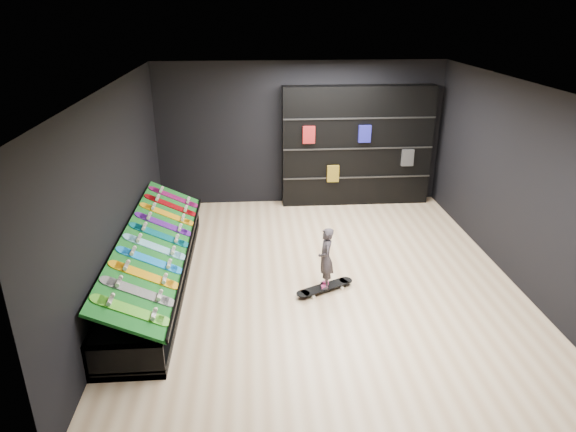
{
  "coord_description": "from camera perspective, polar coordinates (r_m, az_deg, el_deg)",
  "views": [
    {
      "loc": [
        -1.04,
        -7.11,
        4.03
      ],
      "look_at": [
        -0.5,
        0.2,
        1.0
      ],
      "focal_mm": 32.0,
      "sensor_mm": 36.0,
      "label": 1
    }
  ],
  "objects": [
    {
      "name": "wall_back",
      "position": [
        10.96,
        1.35,
        9.1
      ],
      "size": [
        6.0,
        0.02,
        3.0
      ],
      "primitive_type": "cube",
      "color": "black",
      "rests_on": "ground"
    },
    {
      "name": "display_board_2",
      "position": [
        7.04,
        -15.65,
        -6.33
      ],
      "size": [
        0.93,
        0.22,
        0.5
      ],
      "primitive_type": null,
      "rotation": [
        0.0,
        0.44,
        0.0
      ],
      "color": "yellow",
      "rests_on": "turf_ramp"
    },
    {
      "name": "display_board_8",
      "position": [
        9.31,
        -12.89,
        1.16
      ],
      "size": [
        0.93,
        0.22,
        0.5
      ],
      "primitive_type": null,
      "rotation": [
        0.0,
        0.44,
        0.0
      ],
      "color": "red",
      "rests_on": "turf_ramp"
    },
    {
      "name": "ceiling",
      "position": [
        7.26,
        4.18,
        14.24
      ],
      "size": [
        6.0,
        7.0,
        0.01
      ],
      "primitive_type": "cube",
      "color": "white",
      "rests_on": "ground"
    },
    {
      "name": "wall_left",
      "position": [
        7.8,
        -18.55,
        2.32
      ],
      "size": [
        0.02,
        7.0,
        3.0
      ],
      "primitive_type": "cube",
      "color": "black",
      "rests_on": "ground"
    },
    {
      "name": "display_board_3",
      "position": [
        7.41,
        -15.07,
        -4.76
      ],
      "size": [
        0.93,
        0.22,
        0.5
      ],
      "primitive_type": null,
      "rotation": [
        0.0,
        0.44,
        0.0
      ],
      "color": "blue",
      "rests_on": "turf_ramp"
    },
    {
      "name": "display_board_7",
      "position": [
        8.92,
        -13.25,
        0.18
      ],
      "size": [
        0.93,
        0.22,
        0.5
      ],
      "primitive_type": null,
      "rotation": [
        0.0,
        0.44,
        0.0
      ],
      "color": "orange",
      "rests_on": "turf_ramp"
    },
    {
      "name": "wall_right",
      "position": [
        8.56,
        24.21,
        3.25
      ],
      "size": [
        0.02,
        7.0,
        3.0
      ],
      "primitive_type": "cube",
      "color": "black",
      "rests_on": "ground"
    },
    {
      "name": "display_board_6",
      "position": [
        8.54,
        -13.64,
        -0.89
      ],
      "size": [
        0.93,
        0.22,
        0.5
      ],
      "primitive_type": null,
      "rotation": [
        0.0,
        0.44,
        0.0
      ],
      "color": "purple",
      "rests_on": "turf_ramp"
    },
    {
      "name": "display_rack",
      "position": [
        8.19,
        -14.42,
        -5.79
      ],
      "size": [
        0.9,
        4.5,
        0.5
      ],
      "primitive_type": null,
      "color": "black",
      "rests_on": "ground"
    },
    {
      "name": "floor",
      "position": [
        8.24,
        3.6,
        -6.87
      ],
      "size": [
        6.0,
        7.0,
        0.01
      ],
      "primitive_type": "cube",
      "color": "beige",
      "rests_on": "ground"
    },
    {
      "name": "child",
      "position": [
        7.7,
        4.18,
        -5.95
      ],
      "size": [
        0.16,
        0.22,
        0.57
      ],
      "primitive_type": "imported",
      "rotation": [
        0.0,
        0.0,
        -1.6
      ],
      "color": "black",
      "rests_on": "floor_skateboard"
    },
    {
      "name": "display_board_5",
      "position": [
        8.16,
        -14.07,
        -2.06
      ],
      "size": [
        0.93,
        0.22,
        0.5
      ],
      "primitive_type": null,
      "rotation": [
        0.0,
        0.44,
        0.0
      ],
      "color": "#0C8C99",
      "rests_on": "turf_ramp"
    },
    {
      "name": "display_board_9",
      "position": [
        9.7,
        -12.55,
        2.07
      ],
      "size": [
        0.93,
        0.22,
        0.5
      ],
      "primitive_type": null,
      "rotation": [
        0.0,
        0.44,
        0.0
      ],
      "color": "#E5198C",
      "rests_on": "turf_ramp"
    },
    {
      "name": "display_board_4",
      "position": [
        7.78,
        -14.55,
        -3.35
      ],
      "size": [
        0.93,
        0.22,
        0.5
      ],
      "primitive_type": null,
      "rotation": [
        0.0,
        0.44,
        0.0
      ],
      "color": "#0CB2E5",
      "rests_on": "turf_ramp"
    },
    {
      "name": "display_board_0",
      "position": [
        6.33,
        -17.03,
        -9.99
      ],
      "size": [
        0.93,
        0.22,
        0.5
      ],
      "primitive_type": null,
      "rotation": [
        0.0,
        0.44,
        0.0
      ],
      "color": "green",
      "rests_on": "turf_ramp"
    },
    {
      "name": "display_board_1",
      "position": [
        6.68,
        -16.3,
        -8.06
      ],
      "size": [
        0.93,
        0.22,
        0.5
      ],
      "primitive_type": null,
      "rotation": [
        0.0,
        0.44,
        0.0
      ],
      "color": "black",
      "rests_on": "turf_ramp"
    },
    {
      "name": "back_shelving",
      "position": [
        11.02,
        7.65,
        7.69
      ],
      "size": [
        3.15,
        0.37,
        2.52
      ],
      "primitive_type": "cube",
      "color": "black",
      "rests_on": "ground"
    },
    {
      "name": "floor_skateboard",
      "position": [
        7.86,
        4.11,
        -8.08
      ],
      "size": [
        0.98,
        0.63,
        0.09
      ],
      "primitive_type": null,
      "rotation": [
        0.0,
        0.0,
        0.46
      ],
      "color": "black",
      "rests_on": "ground"
    },
    {
      "name": "turf_ramp",
      "position": [
        7.98,
        -14.38,
        -2.87
      ],
      "size": [
        0.92,
        4.5,
        0.46
      ],
      "primitive_type": "cube",
      "rotation": [
        0.0,
        0.44,
        0.0
      ],
      "color": "#0D5315",
      "rests_on": "display_rack"
    },
    {
      "name": "wall_front",
      "position": [
        4.53,
        10.03,
        -11.89
      ],
      "size": [
        6.0,
        0.02,
        3.0
      ],
      "primitive_type": "cube",
      "color": "black",
      "rests_on": "ground"
    }
  ]
}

